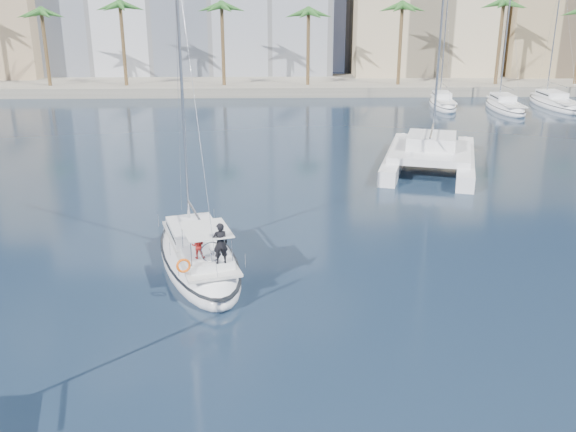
{
  "coord_description": "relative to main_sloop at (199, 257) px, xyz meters",
  "views": [
    {
      "loc": [
        0.49,
        -25.79,
        12.78
      ],
      "look_at": [
        1.17,
        1.5,
        3.08
      ],
      "focal_mm": 40.0,
      "sensor_mm": 36.0,
      "label": 1
    }
  ],
  "objects": [
    {
      "name": "ground",
      "position": [
        3.13,
        -2.9,
        -0.51
      ],
      "size": [
        160.0,
        160.0,
        0.0
      ],
      "primitive_type": "plane",
      "color": "black",
      "rests_on": "ground"
    },
    {
      "name": "quay",
      "position": [
        3.13,
        58.1,
        0.09
      ],
      "size": [
        120.0,
        14.0,
        1.2
      ],
      "primitive_type": "cube",
      "color": "gray",
      "rests_on": "ground"
    },
    {
      "name": "building_beige",
      "position": [
        25.13,
        67.1,
        9.49
      ],
      "size": [
        20.0,
        14.0,
        20.0
      ],
      "primitive_type": "cube",
      "color": "beige",
      "rests_on": "ground"
    },
    {
      "name": "building_tan_right",
      "position": [
        45.13,
        65.1,
        8.49
      ],
      "size": [
        18.0,
        12.0,
        18.0
      ],
      "primitive_type": "cube",
      "color": "tan",
      "rests_on": "ground"
    },
    {
      "name": "palm_centre",
      "position": [
        3.13,
        54.1,
        9.78
      ],
      "size": [
        3.6,
        3.6,
        12.3
      ],
      "color": "brown",
      "rests_on": "ground"
    },
    {
      "name": "palm_right",
      "position": [
        37.13,
        54.1,
        9.78
      ],
      "size": [
        3.6,
        3.6,
        12.3
      ],
      "color": "brown",
      "rests_on": "ground"
    },
    {
      "name": "main_sloop",
      "position": [
        0.0,
        0.0,
        0.0
      ],
      "size": [
        6.3,
        11.07,
        15.67
      ],
      "rotation": [
        0.0,
        0.0,
        0.3
      ],
      "color": "white",
      "rests_on": "ground"
    },
    {
      "name": "catamaran",
      "position": [
        15.53,
        18.03,
        0.66
      ],
      "size": [
        9.65,
        14.01,
        18.5
      ],
      "rotation": [
        0.0,
        0.0,
        -0.28
      ],
      "color": "white",
      "rests_on": "ground"
    },
    {
      "name": "seagull",
      "position": [
        -0.78,
        0.31,
        0.03
      ],
      "size": [
        1.13,
        0.49,
        0.21
      ],
      "color": "silver",
      "rests_on": "ground"
    },
    {
      "name": "moored_yacht_a",
      "position": [
        23.13,
        44.1,
        -0.51
      ],
      "size": [
        3.37,
        9.52,
        11.9
      ],
      "primitive_type": null,
      "rotation": [
        0.0,
        0.0,
        -0.07
      ],
      "color": "white",
      "rests_on": "ground"
    },
    {
      "name": "moored_yacht_b",
      "position": [
        29.63,
        42.1,
        -0.51
      ],
      "size": [
        3.32,
        10.83,
        13.72
      ],
      "primitive_type": null,
      "rotation": [
        0.0,
        0.0,
        -0.02
      ],
      "color": "white",
      "rests_on": "ground"
    },
    {
      "name": "moored_yacht_c",
      "position": [
        36.13,
        44.1,
        -0.51
      ],
      "size": [
        3.98,
        12.33,
        15.54
      ],
      "primitive_type": null,
      "rotation": [
        0.0,
        0.0,
        0.03
      ],
      "color": "white",
      "rests_on": "ground"
    }
  ]
}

